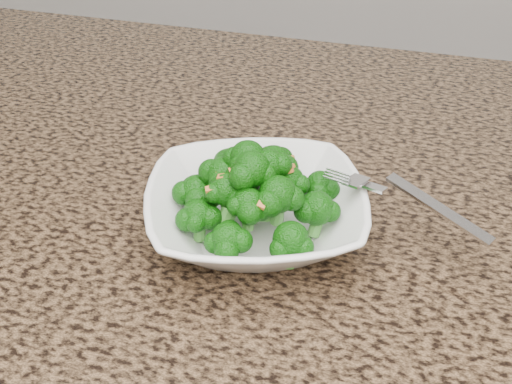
% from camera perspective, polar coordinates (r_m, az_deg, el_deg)
% --- Properties ---
extents(granite_counter, '(1.64, 1.04, 0.03)m').
position_cam_1_polar(granite_counter, '(0.70, -0.55, -2.46)').
color(granite_counter, brown).
rests_on(granite_counter, cabinet).
extents(bowl, '(0.28, 0.28, 0.05)m').
position_cam_1_polar(bowl, '(0.64, 0.00, -1.77)').
color(bowl, white).
rests_on(bowl, granite_counter).
extents(broccoli_pile, '(0.19, 0.19, 0.06)m').
position_cam_1_polar(broccoli_pile, '(0.60, 0.00, 2.80)').
color(broccoli_pile, '#10590A').
rests_on(broccoli_pile, bowl).
extents(garlic_topping, '(0.11, 0.11, 0.01)m').
position_cam_1_polar(garlic_topping, '(0.59, 0.00, 5.77)').
color(garlic_topping, orange).
rests_on(garlic_topping, broccoli_pile).
extents(fork, '(0.18, 0.11, 0.01)m').
position_cam_1_polar(fork, '(0.62, 10.89, 0.33)').
color(fork, silver).
rests_on(fork, bowl).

